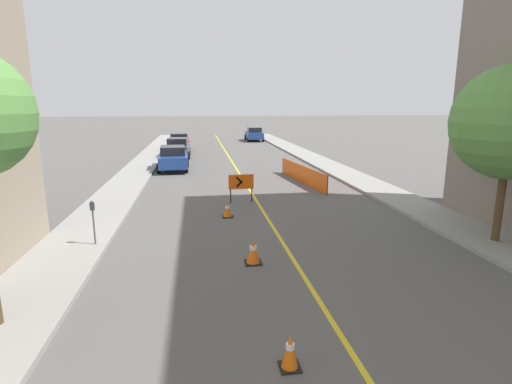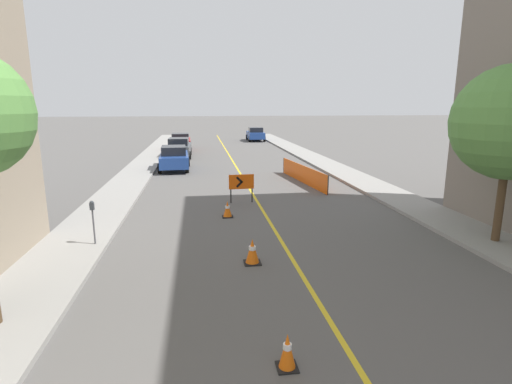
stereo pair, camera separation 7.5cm
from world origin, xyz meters
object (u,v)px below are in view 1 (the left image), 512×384
object	(u,v)px
traffic_cone_fourth	(253,251)
street_tree_right_near	(511,123)
parking_meter_near_curb	(93,214)
traffic_cone_fifth	(227,209)
parked_car_curb_far	(179,142)
parked_car_opposite_side	(254,134)
parked_car_curb_mid	(178,148)
arrow_barricade_primary	(241,183)
parked_car_curb_near	(173,158)
traffic_cone_third	(290,351)

from	to	relation	value
traffic_cone_fourth	street_tree_right_near	xyz separation A→B (m)	(7.68, 0.42, 3.40)
parking_meter_near_curb	traffic_cone_fifth	bearing A→B (deg)	33.98
traffic_cone_fifth	parked_car_curb_far	distance (m)	23.53
parked_car_opposite_side	parking_meter_near_curb	distance (m)	36.13
parked_car_curb_mid	arrow_barricade_primary	bearing A→B (deg)	-76.05
traffic_cone_fifth	arrow_barricade_primary	size ratio (longest dim) A/B	0.49
parked_car_curb_near	parked_car_curb_far	world-z (taller)	same
parked_car_curb_near	parked_car_curb_far	distance (m)	11.63
traffic_cone_third	parked_car_curb_mid	distance (m)	27.43
parked_car_curb_near	parked_car_curb_mid	distance (m)	6.34
traffic_cone_fifth	street_tree_right_near	world-z (taller)	street_tree_right_near
parked_car_opposite_side	street_tree_right_near	bearing A→B (deg)	-84.39
arrow_barricade_primary	parked_car_curb_far	size ratio (longest dim) A/B	0.29
parked_car_curb_near	parked_car_curb_mid	size ratio (longest dim) A/B	1.01
parked_car_opposite_side	parking_meter_near_curb	world-z (taller)	parked_car_opposite_side
traffic_cone_fifth	arrow_barricade_primary	distance (m)	2.42
traffic_cone_fourth	parked_car_curb_near	xyz separation A→B (m)	(-3.01, 16.42, 0.46)
parked_car_curb_near	parked_car_opposite_side	bearing A→B (deg)	65.13
traffic_cone_third	traffic_cone_fourth	xyz separation A→B (m)	(0.02, 4.50, 0.03)
traffic_cone_third	parked_car_curb_near	distance (m)	21.14
parked_car_curb_near	street_tree_right_near	bearing A→B (deg)	-58.83
traffic_cone_third	parked_car_opposite_side	world-z (taller)	parked_car_opposite_side
arrow_barricade_primary	parked_car_curb_mid	world-z (taller)	parked_car_curb_mid
traffic_cone_third	traffic_cone_fourth	distance (m)	4.50
parking_meter_near_curb	street_tree_right_near	size ratio (longest dim) A/B	0.25
traffic_cone_fifth	parked_car_curb_near	distance (m)	12.05
parked_car_curb_near	street_tree_right_near	distance (m)	19.47
arrow_barricade_primary	traffic_cone_fourth	bearing A→B (deg)	-96.39
traffic_cone_fourth	parked_car_curb_far	xyz separation A→B (m)	(-3.07, 28.05, 0.46)
traffic_cone_fourth	street_tree_right_near	world-z (taller)	street_tree_right_near
parked_car_curb_mid	parking_meter_near_curb	xyz separation A→B (m)	(-1.59, -20.93, 0.29)
traffic_cone_third	parking_meter_near_curb	size ratio (longest dim) A/B	0.46
traffic_cone_fifth	street_tree_right_near	distance (m)	9.72
arrow_barricade_primary	parked_car_curb_mid	size ratio (longest dim) A/B	0.29
parked_car_curb_near	traffic_cone_third	bearing A→B (deg)	-84.45
traffic_cone_third	arrow_barricade_primary	world-z (taller)	arrow_barricade_primary
arrow_barricade_primary	street_tree_right_near	xyz separation A→B (m)	(7.25, -6.49, 2.86)
arrow_barricade_primary	street_tree_right_near	world-z (taller)	street_tree_right_near
parked_car_curb_mid	parked_car_opposite_side	world-z (taller)	same
street_tree_right_near	parked_car_curb_near	bearing A→B (deg)	123.74
arrow_barricade_primary	parked_car_opposite_side	world-z (taller)	parked_car_opposite_side
parked_car_curb_mid	traffic_cone_third	bearing A→B (deg)	-82.00
traffic_cone_fifth	parked_car_curb_near	world-z (taller)	parked_car_curb_near
arrow_barricade_primary	parking_meter_near_curb	distance (m)	7.12
traffic_cone_third	traffic_cone_fifth	xyz separation A→B (m)	(-0.32, 9.18, -0.00)
arrow_barricade_primary	parked_car_curb_far	world-z (taller)	parked_car_curb_far
traffic_cone_third	parked_car_curb_mid	size ratio (longest dim) A/B	0.14
traffic_cone_fifth	street_tree_right_near	bearing A→B (deg)	-27.98
parking_meter_near_curb	street_tree_right_near	distance (m)	12.61
traffic_cone_fourth	parked_car_curb_mid	distance (m)	22.96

